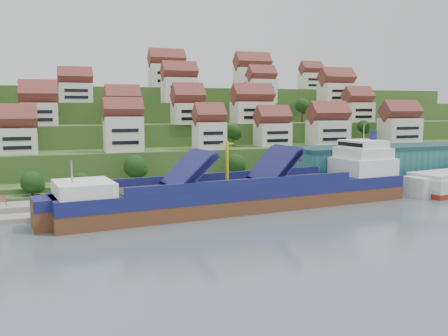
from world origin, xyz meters
name	(u,v)px	position (x,y,z in m)	size (l,w,h in m)	color
ground	(249,209)	(0.00, 0.00, 0.00)	(300.00, 300.00, 0.00)	slate
quay	(295,189)	(20.00, 15.00, 1.10)	(180.00, 14.00, 2.20)	gray
hillside	(155,138)	(0.00, 103.55, 10.66)	(260.00, 128.00, 31.00)	#2D4C1E
hillside_village	(184,105)	(1.15, 60.26, 24.23)	(160.60, 64.58, 28.94)	silver
hillside_trees	(168,133)	(-8.84, 42.53, 15.73)	(138.01, 62.41, 31.46)	#1C4115
warehouse	(387,162)	(52.00, 17.00, 7.20)	(60.00, 15.00, 10.00)	#266768
flagpole	(298,171)	(18.11, 10.00, 6.88)	(1.28, 0.16, 8.00)	gray
cargo_ship	(253,193)	(1.11, 0.15, 3.57)	(86.66, 22.29, 19.12)	brown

